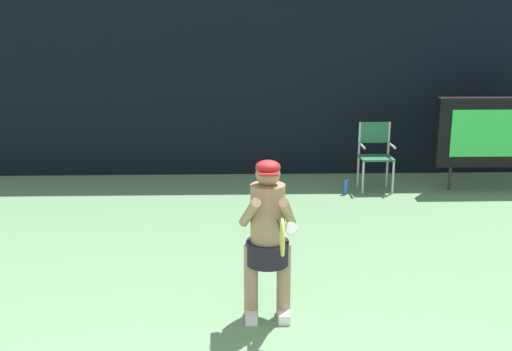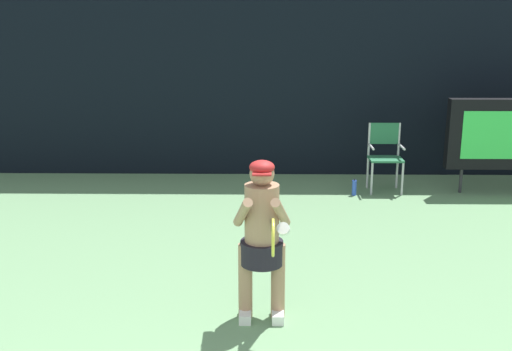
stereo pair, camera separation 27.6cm
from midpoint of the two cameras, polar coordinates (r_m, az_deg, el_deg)
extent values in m
cube|color=black|center=(10.55, -2.00, 9.72)|extent=(18.00, 0.12, 3.60)
cube|color=black|center=(10.33, 21.72, 3.82)|extent=(2.20, 0.20, 1.10)
cube|color=#35D14D|center=(10.24, 21.95, 3.71)|extent=(1.80, 0.01, 0.75)
cylinder|color=#2D2D33|center=(10.19, 17.06, -0.24)|extent=(0.05, 0.05, 0.40)
cylinder|color=#B7B7BC|center=(9.66, 9.25, -0.21)|extent=(0.04, 0.04, 0.52)
cylinder|color=#B7B7BC|center=(9.76, 12.01, -0.19)|extent=(0.04, 0.04, 0.52)
cylinder|color=#B7B7BC|center=(10.04, 8.83, 0.38)|extent=(0.04, 0.04, 0.52)
cylinder|color=#B7B7BC|center=(10.14, 11.48, 0.39)|extent=(0.04, 0.04, 0.52)
cube|color=#276743|center=(9.83, 10.47, 1.65)|extent=(0.52, 0.44, 0.03)
cylinder|color=#B7B7BC|center=(9.92, 8.95, 3.40)|extent=(0.04, 0.04, 0.56)
cylinder|color=#B7B7BC|center=(10.02, 11.64, 3.39)|extent=(0.04, 0.04, 0.56)
cube|color=#276743|center=(9.95, 10.33, 4.02)|extent=(0.48, 0.02, 0.34)
cylinder|color=#B7B7BC|center=(9.74, 9.14, 2.82)|extent=(0.04, 0.44, 0.04)
cylinder|color=#B7B7BC|center=(9.84, 11.89, 2.81)|extent=(0.04, 0.44, 0.04)
cylinder|color=blue|center=(9.63, 7.65, -1.05)|extent=(0.07, 0.07, 0.24)
cylinder|color=black|center=(9.60, 7.68, -0.29)|extent=(0.03, 0.03, 0.03)
cube|color=white|center=(5.73, -1.87, -13.00)|extent=(0.11, 0.26, 0.09)
cube|color=white|center=(5.74, 1.21, -12.97)|extent=(0.11, 0.26, 0.09)
cylinder|color=#A37A5B|center=(5.64, -1.89, -9.93)|extent=(0.13, 0.13, 0.72)
cylinder|color=#A37A5B|center=(5.64, 1.20, -9.90)|extent=(0.13, 0.13, 0.72)
cylinder|color=black|center=(5.53, -0.35, -7.25)|extent=(0.39, 0.39, 0.22)
cylinder|color=#A37A5B|center=(5.40, -0.36, -3.73)|extent=(0.31, 0.31, 0.56)
sphere|color=#A37A5B|center=(5.30, -0.36, 0.16)|extent=(0.22, 0.22, 0.22)
ellipsoid|color=#B22323|center=(5.28, -0.36, 0.80)|extent=(0.22, 0.22, 0.12)
cube|color=#B22323|center=(5.19, -0.34, 0.18)|extent=(0.17, 0.12, 0.02)
cylinder|color=#A37A5B|center=(5.22, -2.13, -3.55)|extent=(0.20, 0.47, 0.38)
cylinder|color=#A37A5B|center=(5.23, 1.50, -3.52)|extent=(0.20, 0.47, 0.38)
cylinder|color=white|center=(5.15, 1.78, -5.03)|extent=(0.13, 0.13, 0.12)
cylinder|color=black|center=(5.20, 0.73, -4.68)|extent=(0.03, 0.28, 0.03)
torus|color=#D5CD3F|center=(4.92, 0.88, -5.86)|extent=(0.02, 0.31, 0.31)
ellipsoid|color=silver|center=(4.92, 0.88, -5.86)|extent=(0.01, 0.26, 0.26)
camera|label=1|loc=(0.14, -91.22, -0.32)|focal=42.43mm
camera|label=2|loc=(0.14, 88.78, 0.32)|focal=42.43mm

